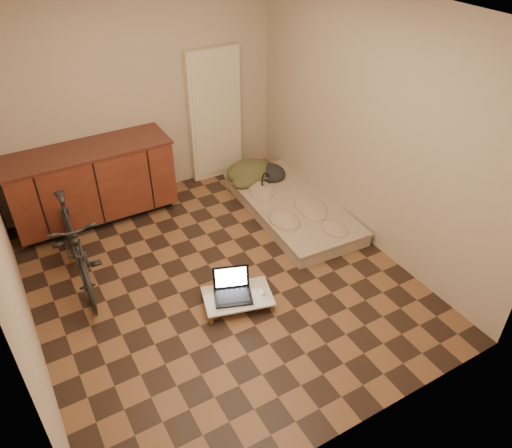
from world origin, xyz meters
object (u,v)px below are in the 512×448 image
lap_desk (238,297)px  laptop (232,290)px  futon (292,207)px  bicycle (74,241)px

lap_desk → laptop: 0.08m
futon → bicycle: bearing=-177.5°
bicycle → futon: bearing=2.2°
lap_desk → bicycle: bearing=153.1°
bicycle → lap_desk: size_ratio=2.10×
bicycle → laptop: (1.17, -1.04, -0.34)m
bicycle → lap_desk: bicycle is taller
bicycle → futon: (2.50, -0.03, -0.41)m
laptop → bicycle: bearing=158.9°
bicycle → lap_desk: (1.20, -1.08, -0.40)m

